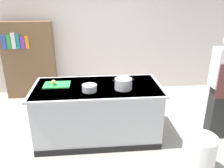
{
  "coord_description": "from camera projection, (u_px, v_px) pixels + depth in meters",
  "views": [
    {
      "loc": [
        -0.07,
        -3.2,
        2.2
      ],
      "look_at": [
        0.25,
        0.2,
        0.85
      ],
      "focal_mm": 35.98,
      "sensor_mm": 36.0,
      "label": 1
    }
  ],
  "objects": [
    {
      "name": "ground_plane",
      "position": [
        98.0,
        136.0,
        3.78
      ],
      "size": [
        10.0,
        10.0,
        0.0
      ],
      "primitive_type": "plane",
      "color": "#9E9991"
    },
    {
      "name": "back_wall",
      "position": [
        94.0,
        28.0,
        5.18
      ],
      "size": [
        6.4,
        0.12,
        3.0
      ],
      "primitive_type": "cube",
      "color": "silver",
      "rests_on": "ground_plane"
    },
    {
      "name": "counter_island",
      "position": [
        98.0,
        111.0,
        3.61
      ],
      "size": [
        1.98,
        0.98,
        0.9
      ],
      "color": "#B7BABF",
      "rests_on": "ground_plane"
    },
    {
      "name": "cutting_board",
      "position": [
        57.0,
        85.0,
        3.48
      ],
      "size": [
        0.4,
        0.28,
        0.02
      ],
      "primitive_type": "cube",
      "color": "green",
      "rests_on": "counter_island"
    },
    {
      "name": "onion",
      "position": [
        54.0,
        82.0,
        3.43
      ],
      "size": [
        0.08,
        0.08,
        0.08
      ],
      "primitive_type": "sphere",
      "color": "tan",
      "rests_on": "cutting_board"
    },
    {
      "name": "stock_pot",
      "position": [
        123.0,
        84.0,
        3.32
      ],
      "size": [
        0.32,
        0.26,
        0.16
      ],
      "color": "#B7BABF",
      "rests_on": "counter_island"
    },
    {
      "name": "mixing_bowl",
      "position": [
        89.0,
        88.0,
        3.26
      ],
      "size": [
        0.22,
        0.22,
        0.1
      ],
      "primitive_type": "cylinder",
      "color": "#B7BABF",
      "rests_on": "counter_island"
    },
    {
      "name": "trash_bin",
      "position": [
        198.0,
        155.0,
        2.91
      ],
      "size": [
        0.42,
        0.42,
        0.54
      ],
      "primitive_type": "cylinder",
      "color": "white",
      "rests_on": "ground_plane"
    },
    {
      "name": "person_chef",
      "position": [
        223.0,
        85.0,
        3.45
      ],
      "size": [
        0.38,
        0.25,
        1.72
      ],
      "rotation": [
        0.0,
        0.0,
        1.71
      ],
      "color": "#2B2B2B",
      "rests_on": "ground_plane"
    },
    {
      "name": "bookshelf",
      "position": [
        30.0,
        60.0,
        5.01
      ],
      "size": [
        1.1,
        0.31,
        1.7
      ],
      "color": "brown",
      "rests_on": "ground_plane"
    }
  ]
}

